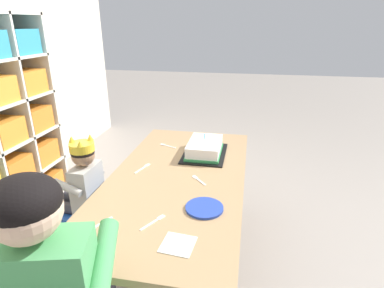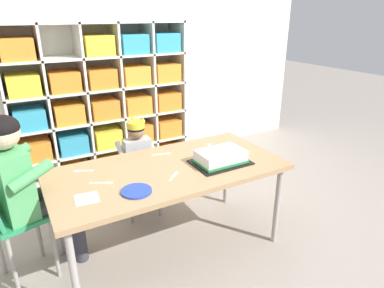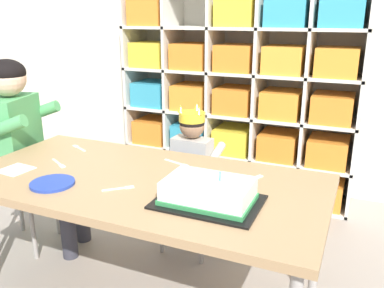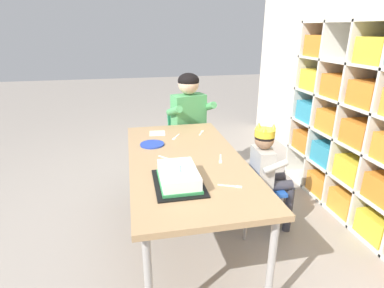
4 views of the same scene
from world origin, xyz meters
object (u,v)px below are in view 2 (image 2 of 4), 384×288
fork_beside_plate_stack (210,147)px  fork_at_table_front_edge (163,154)px  fork_scattered_mid_table (174,176)px  classroom_chair_adult_side (11,219)px  activity_table (168,174)px  classroom_chair_blue (141,175)px  child_with_crown (136,153)px  fork_near_cake_tray (103,183)px  paper_plate_stack (136,191)px  fork_by_napkin (83,171)px  adult_helper_seated (24,179)px  birthday_cake_on_tray (220,158)px

fork_beside_plate_stack → fork_at_table_front_edge: size_ratio=0.92×
fork_scattered_mid_table → classroom_chair_adult_side: bearing=-59.5°
fork_scattered_mid_table → activity_table: bearing=-140.7°
classroom_chair_blue → fork_beside_plate_stack: size_ratio=4.74×
fork_beside_plate_stack → fork_at_table_front_edge: 0.37m
child_with_crown → fork_near_cake_tray: size_ratio=6.53×
paper_plate_stack → fork_beside_plate_stack: 0.81m
activity_table → fork_by_napkin: fork_by_napkin is taller
fork_scattered_mid_table → fork_beside_plate_stack: same height
activity_table → adult_helper_seated: (-0.83, 0.21, 0.08)m
classroom_chair_blue → paper_plate_stack: 0.80m
classroom_chair_adult_side → fork_beside_plate_stack: classroom_chair_adult_side is taller
fork_near_cake_tray → activity_table: bearing=-150.3°
fork_beside_plate_stack → fork_at_table_front_edge: same height
fork_scattered_mid_table → adult_helper_seated: bearing=-63.4°
child_with_crown → fork_by_napkin: 0.63m
classroom_chair_blue → child_with_crown: size_ratio=0.73×
fork_at_table_front_edge → fork_scattered_mid_table: bearing=93.0°
activity_table → fork_beside_plate_stack: (0.43, 0.17, 0.05)m
classroom_chair_blue → adult_helper_seated: size_ratio=0.56×
classroom_chair_blue → fork_scattered_mid_table: size_ratio=5.81×
paper_plate_stack → fork_by_napkin: size_ratio=1.48×
child_with_crown → fork_at_table_front_edge: (0.07, -0.38, 0.12)m
activity_table → classroom_chair_blue: 0.54m
paper_plate_stack → fork_near_cake_tray: 0.24m
classroom_chair_adult_side → fork_near_cake_tray: (0.51, -0.18, 0.19)m
classroom_chair_blue → fork_at_table_front_edge: 0.39m
fork_beside_plate_stack → fork_at_table_front_edge: bearing=-73.8°
child_with_crown → paper_plate_stack: 0.85m
fork_by_napkin → activity_table: bearing=2.6°
classroom_chair_blue → fork_scattered_mid_table: (-0.01, -0.62, 0.27)m
activity_table → child_with_crown: (-0.01, 0.60, -0.07)m
adult_helper_seated → fork_beside_plate_stack: (1.26, -0.04, -0.03)m
fork_at_table_front_edge → fork_beside_plate_stack: bearing=-170.2°
activity_table → fork_near_cake_tray: 0.43m
classroom_chair_blue → adult_helper_seated: adult_helper_seated is taller
classroom_chair_adult_side → fork_scattered_mid_table: (0.92, -0.31, 0.19)m
adult_helper_seated → fork_at_table_front_edge: bearing=-103.6°
fork_beside_plate_stack → fork_near_cake_tray: 0.88m
adult_helper_seated → fork_near_cake_tray: adult_helper_seated is taller
classroom_chair_adult_side → fork_by_napkin: bearing=-99.0°
birthday_cake_on_tray → fork_near_cake_tray: 0.78m
adult_helper_seated → paper_plate_stack: 0.68m
classroom_chair_blue → fork_scattered_mid_table: fork_scattered_mid_table is taller
birthday_cake_on_tray → fork_scattered_mid_table: (-0.36, -0.02, -0.04)m
paper_plate_stack → child_with_crown: bearing=70.2°
activity_table → fork_near_cake_tray: size_ratio=11.89×
classroom_chair_blue → fork_near_cake_tray: (-0.42, -0.49, 0.27)m
fork_by_napkin → birthday_cake_on_tray: bearing=5.3°
fork_scattered_mid_table → fork_at_table_front_edge: 0.35m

